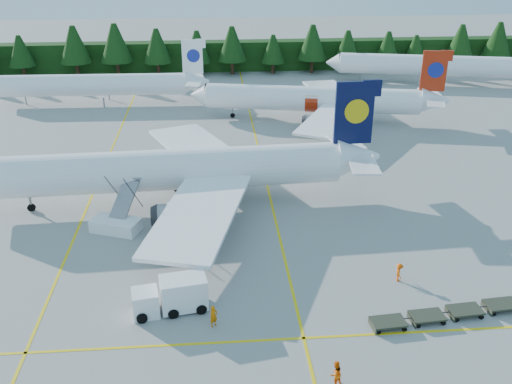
{
  "coord_description": "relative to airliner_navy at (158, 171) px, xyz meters",
  "views": [
    {
      "loc": [
        -0.2,
        -39.14,
        27.44
      ],
      "look_at": [
        3.94,
        12.3,
        3.5
      ],
      "focal_mm": 40.0,
      "sensor_mm": 36.0,
      "label": 1
    }
  ],
  "objects": [
    {
      "name": "airliner_far_left",
      "position": [
        -14.81,
        40.5,
        -0.55
      ],
      "size": [
        36.63,
        4.37,
        10.65
      ],
      "rotation": [
        0.0,
        0.0,
        -0.02
      ],
      "color": "white",
      "rests_on": "ground"
    },
    {
      "name": "airliner_red",
      "position": [
        20.84,
        28.34,
        -0.5
      ],
      "size": [
        38.32,
        31.22,
        11.26
      ],
      "rotation": [
        0.0,
        0.0,
        -0.2
      ],
      "color": "white",
      "rests_on": "ground"
    },
    {
      "name": "crew_b",
      "position": [
        13.5,
        -28.4,
        -2.95
      ],
      "size": [
        1.15,
        1.07,
        1.88
      ],
      "primitive_type": "imported",
      "rotation": [
        0.0,
        0.0,
        3.67
      ],
      "color": "#F76005",
      "rests_on": "ground"
    },
    {
      "name": "taxi_stripe_b",
      "position": [
        12.18,
        2.41,
        -3.88
      ],
      "size": [
        0.25,
        120.0,
        0.01
      ],
      "primitive_type": "cube",
      "color": "yellow",
      "rests_on": "ground"
    },
    {
      "name": "service_truck",
      "position": [
        2.26,
        -19.38,
        -2.51
      ],
      "size": [
        6.05,
        3.03,
        2.79
      ],
      "rotation": [
        0.0,
        0.0,
        0.17
      ],
      "color": "white",
      "rests_on": "ground"
    },
    {
      "name": "airliner_navy",
      "position": [
        0.0,
        0.0,
        0.0
      ],
      "size": [
        44.48,
        36.55,
        12.93
      ],
      "rotation": [
        0.0,
        0.0,
        0.05
      ],
      "color": "white",
      "rests_on": "ground"
    },
    {
      "name": "taxi_stripe_cross",
      "position": [
        6.18,
        -23.59,
        -3.88
      ],
      "size": [
        80.0,
        0.25,
        0.01
      ],
      "primitive_type": "cube",
      "color": "yellow",
      "rests_on": "ground"
    },
    {
      "name": "taxi_stripe_a",
      "position": [
        -7.82,
        2.41,
        -3.88
      ],
      "size": [
        0.25,
        120.0,
        0.01
      ],
      "primitive_type": "cube",
      "color": "yellow",
      "rests_on": "ground"
    },
    {
      "name": "treeline_hedge",
      "position": [
        6.18,
        64.41,
        -0.89
      ],
      "size": [
        220.0,
        4.0,
        6.0
      ],
      "primitive_type": "cube",
      "color": "black",
      "rests_on": "ground"
    },
    {
      "name": "dolly_train",
      "position": [
        25.13,
        -21.83,
        -3.4
      ],
      "size": [
        15.47,
        3.74,
        0.15
      ],
      "rotation": [
        0.0,
        0.0,
        0.08
      ],
      "color": "#313627",
      "rests_on": "ground"
    },
    {
      "name": "crew_c",
      "position": [
        21.43,
        -16.76,
        -3.06
      ],
      "size": [
        0.56,
        0.74,
        1.65
      ],
      "primitive_type": "imported",
      "rotation": [
        0.0,
        0.0,
        1.42
      ],
      "color": "#F34F05",
      "rests_on": "ground"
    },
    {
      "name": "ground",
      "position": [
        6.18,
        -17.59,
        -3.89
      ],
      "size": [
        320.0,
        320.0,
        0.0
      ],
      "primitive_type": "plane",
      "color": "#969691",
      "rests_on": "ground"
    },
    {
      "name": "airliner_far_right",
      "position": [
        46.58,
        49.8,
        -0.29
      ],
      "size": [
        38.98,
        11.64,
        11.48
      ],
      "rotation": [
        0.0,
        0.0,
        -0.22
      ],
      "color": "white",
      "rests_on": "ground"
    },
    {
      "name": "crew_a",
      "position": [
        5.6,
        -21.63,
        -2.99
      ],
      "size": [
        0.78,
        0.72,
        1.79
      ],
      "primitive_type": "imported",
      "rotation": [
        0.0,
        0.0,
        0.58
      ],
      "color": "orange",
      "rests_on": "ground"
    },
    {
      "name": "airstairs",
      "position": [
        -3.77,
        -5.46,
        -2.96
      ],
      "size": [
        5.44,
        7.17,
        4.24
      ],
      "rotation": [
        0.0,
        0.0,
        -0.37
      ],
      "color": "white",
      "rests_on": "ground"
    }
  ]
}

